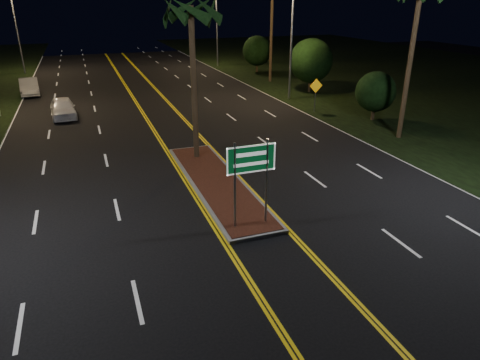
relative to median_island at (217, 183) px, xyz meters
name	(u,v)px	position (x,y,z in m)	size (l,w,h in m)	color
ground	(283,269)	(0.00, -7.00, -0.08)	(120.00, 120.00, 0.00)	black
grass_right	(441,79)	(30.00, 18.00, -0.08)	(40.00, 110.00, 0.01)	black
median_island	(217,183)	(0.00, 0.00, 0.00)	(2.25, 10.25, 0.17)	gray
highway_sign	(251,167)	(0.00, -4.20, 2.32)	(1.80, 0.08, 3.20)	gray
streetlight_left_far	(19,20)	(-10.61, 37.00, 5.57)	(1.91, 0.44, 9.00)	gray
streetlight_right_mid	(288,28)	(10.61, 15.00, 5.57)	(1.91, 0.44, 9.00)	gray
streetlight_right_far	(214,17)	(10.61, 35.00, 5.57)	(1.91, 0.44, 9.00)	gray
palm_median	(191,11)	(0.00, 3.50, 7.19)	(2.40, 2.40, 8.30)	#382819
shrub_near	(376,92)	(13.50, 7.00, 1.86)	(2.70, 2.70, 3.30)	#382819
shrub_mid	(311,61)	(14.00, 17.00, 2.64)	(3.78, 3.78, 4.62)	#382819
shrub_far	(257,51)	(13.80, 29.00, 2.25)	(3.24, 3.24, 3.96)	#382819
car_near	(63,106)	(-6.64, 15.04, 0.72)	(2.05, 4.79, 1.60)	white
car_far	(29,85)	(-9.50, 24.30, 0.73)	(2.09, 4.88, 1.63)	#999CA2
warning_sign	(316,91)	(10.80, 10.33, 1.50)	(1.02, 0.08, 2.44)	gray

